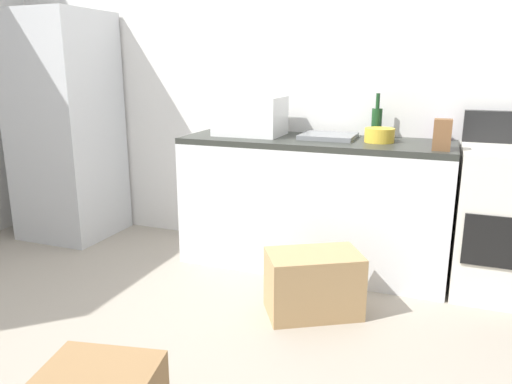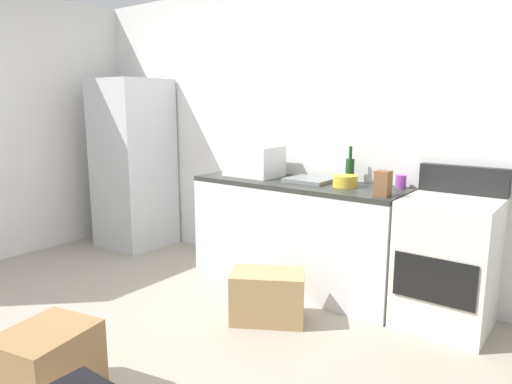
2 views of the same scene
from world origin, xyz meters
name	(u,v)px [view 2 (image 2 of 2)]	position (x,y,z in m)	size (l,w,h in m)	color
ground_plane	(169,327)	(0.00, 0.00, 0.00)	(6.00, 6.00, 0.00)	#9E9384
wall_back	(291,130)	(0.00, 1.55, 1.30)	(5.00, 0.10, 2.60)	silver
kitchen_counter	(297,234)	(0.30, 1.20, 0.45)	(1.80, 0.60, 0.90)	silver
refrigerator	(133,164)	(-1.75, 1.15, 0.89)	(0.68, 0.66, 1.79)	silver
stove_oven	(448,261)	(1.52, 1.21, 0.47)	(0.60, 0.61, 1.10)	silver
microwave	(254,161)	(-0.18, 1.23, 1.04)	(0.46, 0.34, 0.27)	white
sink_basin	(310,180)	(0.38, 1.26, 0.92)	(0.36, 0.32, 0.03)	slate
wine_bottle	(350,170)	(0.68, 1.38, 1.01)	(0.07, 0.07, 0.30)	#193F1E
coffee_mug	(401,182)	(1.09, 1.41, 0.95)	(0.08, 0.08, 0.10)	purple
knife_block	(383,184)	(1.10, 1.02, 0.99)	(0.10, 0.10, 0.18)	brown
mixing_bowl	(345,181)	(0.72, 1.21, 0.95)	(0.19, 0.19, 0.09)	gold
cardboard_box_large	(268,296)	(0.49, 0.50, 0.18)	(0.52, 0.31, 0.36)	tan
cardboard_box_medium	(48,366)	(0.12, -0.94, 0.20)	(0.38, 0.45, 0.40)	olive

